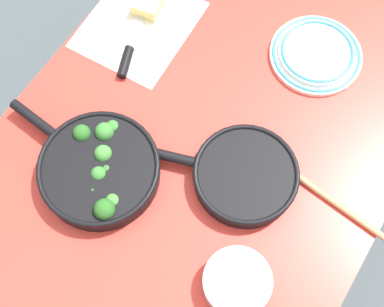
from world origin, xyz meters
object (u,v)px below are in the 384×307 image
(skillet_broccoli, at_px, (99,169))
(wooden_spoon, at_px, (303,180))
(cheese_block, at_px, (148,4))
(prep_bowl_steel, at_px, (237,282))
(dinner_plate_stack, at_px, (316,54))
(skillet_eggs, at_px, (244,175))
(grater_knife, at_px, (130,48))

(skillet_broccoli, xyz_separation_m, wooden_spoon, (0.23, -0.40, -0.02))
(cheese_block, bearing_deg, prep_bowl_steel, -131.46)
(cheese_block, distance_m, dinner_plate_stack, 0.45)
(skillet_eggs, bearing_deg, skillet_broccoli, 12.18)
(skillet_eggs, height_order, prep_bowl_steel, prep_bowl_steel)
(dinner_plate_stack, bearing_deg, grater_knife, 120.10)
(wooden_spoon, distance_m, grater_knife, 0.54)
(dinner_plate_stack, height_order, prep_bowl_steel, prep_bowl_steel)
(wooden_spoon, bearing_deg, skillet_eggs, 36.05)
(grater_knife, height_order, prep_bowl_steel, prep_bowl_steel)
(skillet_eggs, distance_m, prep_bowl_steel, 0.24)
(skillet_broccoli, xyz_separation_m, grater_knife, (0.31, 0.13, -0.02))
(wooden_spoon, relative_size, cheese_block, 4.14)
(grater_knife, xyz_separation_m, dinner_plate_stack, (0.24, -0.41, 0.00))
(skillet_broccoli, height_order, dinner_plate_stack, skillet_broccoli)
(skillet_eggs, distance_m, dinner_plate_stack, 0.38)
(cheese_block, xyz_separation_m, dinner_plate_stack, (0.10, -0.44, -0.01))
(wooden_spoon, distance_m, prep_bowl_steel, 0.28)
(cheese_block, distance_m, prep_bowl_steel, 0.74)
(grater_knife, relative_size, cheese_block, 2.72)
(grater_knife, bearing_deg, skillet_broccoli, -177.72)
(skillet_eggs, relative_size, prep_bowl_steel, 2.65)
(grater_knife, bearing_deg, prep_bowl_steel, -145.58)
(wooden_spoon, bearing_deg, skillet_broccoli, 36.16)
(prep_bowl_steel, bearing_deg, grater_knife, 55.58)
(dinner_plate_stack, xyz_separation_m, prep_bowl_steel, (-0.59, -0.12, 0.01))
(skillet_eggs, height_order, cheese_block, skillet_eggs)
(grater_knife, distance_m, prep_bowl_steel, 0.64)
(grater_knife, relative_size, dinner_plate_stack, 1.02)
(skillet_eggs, relative_size, cheese_block, 4.37)
(skillet_broccoli, height_order, skillet_eggs, skillet_broccoli)
(skillet_eggs, distance_m, wooden_spoon, 0.14)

